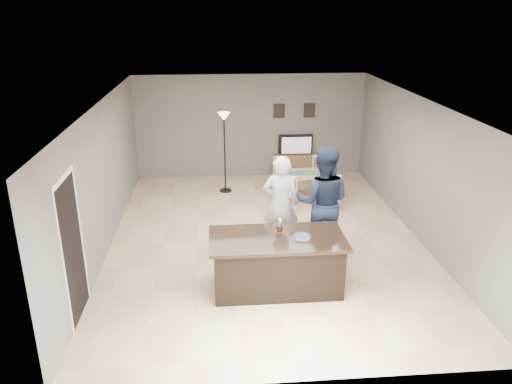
{
  "coord_description": "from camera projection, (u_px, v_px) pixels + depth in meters",
  "views": [
    {
      "loc": [
        -0.92,
        -8.84,
        4.31
      ],
      "look_at": [
        -0.21,
        -0.3,
        1.11
      ],
      "focal_mm": 35.0,
      "sensor_mm": 36.0,
      "label": 1
    }
  ],
  "objects": [
    {
      "name": "dining_table",
      "position": [
        305.0,
        178.0,
        11.63
      ],
      "size": [
        1.43,
        1.61,
        0.87
      ],
      "rotation": [
        0.0,
        0.0,
        0.01
      ],
      "color": "tan",
      "rests_on": "floor"
    },
    {
      "name": "picture_frames",
      "position": [
        294.0,
        111.0,
        13.02
      ],
      "size": [
        1.1,
        0.02,
        0.38
      ],
      "color": "black",
      "rests_on": "room_shell"
    },
    {
      "name": "plate_stack",
      "position": [
        302.0,
        237.0,
        7.81
      ],
      "size": [
        0.26,
        0.26,
        0.04
      ],
      "color": "white",
      "rests_on": "kitchen_island"
    },
    {
      "name": "doorway",
      "position": [
        71.0,
        237.0,
        7.02
      ],
      "size": [
        0.0,
        2.1,
        2.65
      ],
      "color": "black",
      "rests_on": "floor"
    },
    {
      "name": "room_shell",
      "position": [
        266.0,
        157.0,
        9.25
      ],
      "size": [
        8.0,
        8.0,
        8.0
      ],
      "color": "slate",
      "rests_on": "floor"
    },
    {
      "name": "birthday_cake",
      "position": [
        280.0,
        228.0,
        8.03
      ],
      "size": [
        0.15,
        0.15,
        0.23
      ],
      "color": "gold",
      "rests_on": "kitchen_island"
    },
    {
      "name": "television",
      "position": [
        296.0,
        145.0,
        13.21
      ],
      "size": [
        0.91,
        0.12,
        0.53
      ],
      "primitive_type": "imported",
      "rotation": [
        0.0,
        0.0,
        3.14
      ],
      "color": "black",
      "rests_on": "tv_console"
    },
    {
      "name": "woman",
      "position": [
        280.0,
        204.0,
        9.11
      ],
      "size": [
        0.7,
        0.49,
        1.83
      ],
      "primitive_type": "imported",
      "rotation": [
        0.0,
        0.0,
        3.07
      ],
      "color": "silver",
      "rests_on": "floor"
    },
    {
      "name": "kitchen_island",
      "position": [
        277.0,
        262.0,
        8.0
      ],
      "size": [
        2.15,
        1.1,
        0.9
      ],
      "color": "black",
      "rests_on": "floor"
    },
    {
      "name": "tv_screen_glow",
      "position": [
        296.0,
        145.0,
        13.14
      ],
      "size": [
        0.78,
        0.0,
        0.78
      ],
      "primitive_type": "plane",
      "rotation": [
        1.57,
        0.0,
        3.14
      ],
      "color": "orange",
      "rests_on": "tv_console"
    },
    {
      "name": "floor",
      "position": [
        265.0,
        239.0,
        9.84
      ],
      "size": [
        8.0,
        8.0,
        0.0
      ],
      "primitive_type": "plane",
      "color": "tan",
      "rests_on": "ground"
    },
    {
      "name": "floor_lamp",
      "position": [
        224.0,
        131.0,
        11.86
      ],
      "size": [
        0.29,
        0.29,
        1.97
      ],
      "color": "black",
      "rests_on": "floor"
    },
    {
      "name": "tv_console",
      "position": [
        296.0,
        166.0,
        13.34
      ],
      "size": [
        1.2,
        0.4,
        0.6
      ],
      "primitive_type": "cube",
      "color": "brown",
      "rests_on": "floor"
    },
    {
      "name": "man",
      "position": [
        323.0,
        202.0,
        8.9
      ],
      "size": [
        1.17,
        1.01,
        2.05
      ],
      "primitive_type": "imported",
      "rotation": [
        0.0,
        0.0,
        2.87
      ],
      "color": "#182136",
      "rests_on": "floor"
    }
  ]
}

